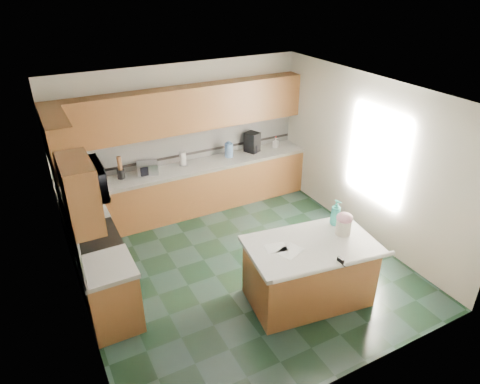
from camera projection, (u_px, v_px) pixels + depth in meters
floor at (242, 267)px, 6.63m from camera, size 4.60×4.60×0.00m
ceiling at (242, 95)px, 5.37m from camera, size 4.60×4.60×0.00m
wall_back at (182, 138)px, 7.81m from camera, size 4.60×0.04×2.70m
wall_front at (354, 287)px, 4.18m from camera, size 4.60×0.04×2.70m
wall_left at (69, 233)px, 5.04m from camera, size 0.04×4.60×2.70m
wall_right at (368, 159)px, 6.96m from camera, size 0.04×4.60×2.70m
back_base_cab at (192, 190)px, 7.99m from camera, size 4.60×0.60×0.86m
back_countertop at (190, 168)px, 7.77m from camera, size 4.60×0.64×0.06m
back_upper_cab at (184, 109)px, 7.39m from camera, size 4.60×0.33×0.78m
back_backsplash at (183, 145)px, 7.84m from camera, size 4.60×0.02×0.63m
back_accent_band at (184, 155)px, 7.92m from camera, size 4.60×0.01×0.05m
left_base_cab_rear at (89, 237)px, 6.61m from camera, size 0.60×0.82×0.86m
left_counter_rear at (84, 211)px, 6.39m from camera, size 0.64×0.82×0.06m
left_base_cab_front at (112, 296)px, 5.41m from camera, size 0.60×0.72×0.86m
left_counter_front at (107, 267)px, 5.20m from camera, size 0.64×0.72×0.06m
left_backsplash at (67, 219)px, 5.53m from camera, size 0.02×2.30×0.63m
left_accent_band at (70, 231)px, 5.63m from camera, size 0.01×2.30×0.05m
left_upper_cab_rear at (59, 144)px, 5.95m from camera, size 0.33×1.09×0.78m
left_upper_cab_front at (80, 194)px, 4.65m from camera, size 0.33×0.72×0.78m
range_body at (100, 264)px, 5.98m from camera, size 0.60×0.76×0.88m
range_oven_door at (121, 260)px, 6.12m from camera, size 0.02×0.68×0.55m
range_cooktop at (94, 237)px, 5.77m from camera, size 0.62×0.78×0.04m
range_handle at (119, 238)px, 5.96m from camera, size 0.02×0.66×0.02m
range_backguard at (73, 234)px, 5.61m from camera, size 0.06×0.76×0.18m
microwave at (84, 181)px, 5.38m from camera, size 0.50×0.73×0.41m
island_base at (309, 273)px, 5.82m from camera, size 1.70×1.13×0.86m
island_top at (311, 246)px, 5.60m from camera, size 1.82×1.24×0.06m
island_bullnose at (336, 267)px, 5.21m from camera, size 1.68×0.30×0.06m
treat_jar at (343, 227)px, 5.75m from camera, size 0.21×0.21×0.21m
treat_jar_lid at (345, 218)px, 5.68m from camera, size 0.22×0.22×0.14m
treat_jar_knob at (345, 215)px, 5.66m from camera, size 0.07×0.03×0.03m
treat_jar_knob_end_l at (343, 215)px, 5.65m from camera, size 0.04×0.04×0.04m
treat_jar_knob_end_r at (347, 214)px, 5.68m from camera, size 0.04×0.04×0.04m
soap_bottle_island at (336, 213)px, 5.92m from camera, size 0.18×0.18×0.38m
paper_sheet_a at (290, 251)px, 5.44m from camera, size 0.38×0.33×0.00m
paper_sheet_b at (276, 248)px, 5.50m from camera, size 0.32×0.27×0.00m
clamp_body at (340, 261)px, 5.24m from camera, size 0.04×0.10×0.09m
clamp_handle at (343, 265)px, 5.20m from camera, size 0.02×0.07×0.02m
knife_block at (92, 180)px, 7.05m from camera, size 0.14×0.17×0.21m
utensil_crock at (121, 174)px, 7.27m from camera, size 0.13×0.13×0.16m
utensil_bundle at (119, 163)px, 7.18m from camera, size 0.08×0.08×0.24m
toaster_oven at (147, 168)px, 7.43m from camera, size 0.40×0.32×0.21m
toaster_oven_door at (149, 171)px, 7.34m from camera, size 0.32×0.01×0.17m
paper_towel at (183, 159)px, 7.74m from camera, size 0.11×0.11×0.26m
paper_towel_base at (183, 165)px, 7.80m from camera, size 0.17×0.17×0.01m
water_jug at (229, 150)px, 8.08m from camera, size 0.16×0.16×0.26m
water_jug_neck at (229, 143)px, 8.01m from camera, size 0.08×0.08×0.04m
coffee_maker at (252, 142)px, 8.28m from camera, size 0.31×0.32×0.39m
coffee_carafe at (254, 149)px, 8.29m from camera, size 0.16×0.16×0.16m
soap_bottle_back at (276, 143)px, 8.52m from camera, size 0.12×0.12×0.20m
soap_back_cap at (276, 137)px, 8.47m from camera, size 0.02×0.02×0.03m
window_light_proxy at (376, 155)px, 6.72m from camera, size 0.02×1.40×1.10m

